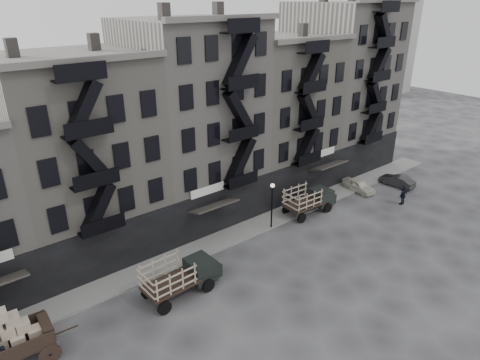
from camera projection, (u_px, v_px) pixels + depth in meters
ground at (266, 253)px, 33.64m from camera, size 140.00×140.00×0.00m
sidewalk at (236, 233)px, 36.29m from camera, size 55.00×2.50×0.15m
building_midwest at (80, 158)px, 31.88m from camera, size 10.00×11.35×16.20m
building_center at (192, 122)px, 37.25m from camera, size 10.00×11.35×18.20m
building_mideast at (275, 115)px, 43.42m from camera, size 10.00×11.35×16.20m
building_east at (340, 87)px, 48.59m from camera, size 10.00×11.35×19.20m
lamp_post at (272, 200)px, 36.12m from camera, size 0.36×0.36×4.28m
wagon at (7, 335)px, 22.76m from camera, size 4.43×2.56×3.64m
stake_truck_west at (180, 274)px, 28.54m from camera, size 5.62×2.48×2.78m
stake_truck_east at (309, 198)px, 39.34m from camera, size 5.46×2.44×2.69m
car_east at (359, 185)px, 44.06m from camera, size 1.69×3.76×1.25m
car_far at (397, 181)px, 45.25m from camera, size 1.51×3.77×1.22m
pedestrian_west at (6, 358)px, 22.93m from camera, size 0.67×0.71×1.63m
pedestrian_mid at (197, 274)px, 29.87m from camera, size 0.95×0.88×1.58m
policeman at (403, 195)px, 41.11m from camera, size 1.14×0.50×1.92m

